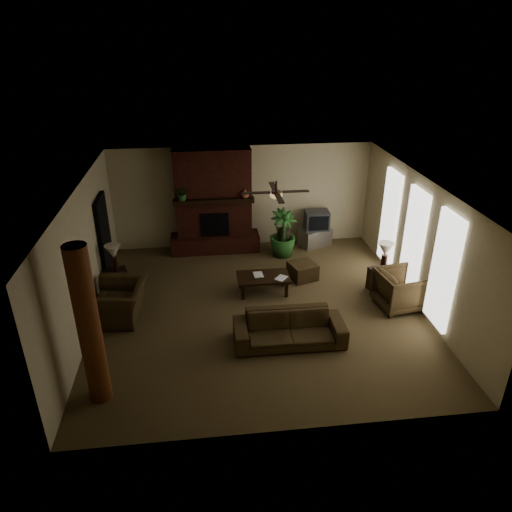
{
  "coord_description": "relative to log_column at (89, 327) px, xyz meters",
  "views": [
    {
      "loc": [
        -1.1,
        -8.77,
        5.61
      ],
      "look_at": [
        0.0,
        0.4,
        1.1
      ],
      "focal_mm": 33.2,
      "sensor_mm": 36.0,
      "label": 1
    }
  ],
  "objects": [
    {
      "name": "tv",
      "position": [
        4.98,
        5.54,
        -0.64
      ],
      "size": [
        0.67,
        0.55,
        0.52
      ],
      "color": "#363538",
      "rests_on": "tv_stand"
    },
    {
      "name": "coffee_table",
      "position": [
        3.16,
        3.1,
        -1.03
      ],
      "size": [
        1.2,
        0.7,
        0.43
      ],
      "color": "black",
      "rests_on": "ground"
    },
    {
      "name": "tv_stand",
      "position": [
        4.96,
        5.55,
        -1.15
      ],
      "size": [
        0.98,
        0.8,
        0.5
      ],
      "primitive_type": "cube",
      "rotation": [
        0.0,
        0.0,
        0.41
      ],
      "color": "#B9B9BB",
      "rests_on": "ground"
    },
    {
      "name": "lamp_right",
      "position": [
        5.92,
        2.9,
        -0.4
      ],
      "size": [
        0.43,
        0.43,
        0.65
      ],
      "color": "#301E15",
      "rests_on": "side_table_right"
    },
    {
      "name": "log_column",
      "position": [
        0.0,
        0.0,
        0.0
      ],
      "size": [
        0.36,
        0.36,
        2.8
      ],
      "primitive_type": "cylinder",
      "color": "brown",
      "rests_on": "ground"
    },
    {
      "name": "side_table_left",
      "position": [
        -0.2,
        3.48,
        -1.12
      ],
      "size": [
        0.63,
        0.63,
        0.55
      ],
      "primitive_type": "cube",
      "rotation": [
        0.0,
        0.0,
        0.32
      ],
      "color": "black",
      "rests_on": "ground"
    },
    {
      "name": "sofa",
      "position": [
        3.4,
        1.13,
        -0.98
      ],
      "size": [
        2.16,
        0.65,
        0.84
      ],
      "primitive_type": "imported",
      "rotation": [
        0.0,
        0.0,
        -0.01
      ],
      "color": "#3F311B",
      "rests_on": "ground"
    },
    {
      "name": "mantel_vase",
      "position": [
        2.96,
        5.35,
        0.27
      ],
      "size": [
        0.23,
        0.24,
        0.22
      ],
      "primitive_type": "imported",
      "rotation": [
        0.0,
        0.0,
        -0.03
      ],
      "color": "brown",
      "rests_on": "fireplace"
    },
    {
      "name": "windows",
      "position": [
        6.4,
        2.6,
        -0.05
      ],
      "size": [
        0.08,
        3.65,
        2.35
      ],
      "color": "white",
      "rests_on": "ground"
    },
    {
      "name": "lamp_left",
      "position": [
        -0.2,
        3.52,
        -0.4
      ],
      "size": [
        0.43,
        0.43,
        0.65
      ],
      "color": "#301E15",
      "rests_on": "side_table_left"
    },
    {
      "name": "book_a",
      "position": [
        2.93,
        3.14,
        -0.83
      ],
      "size": [
        0.22,
        0.04,
        0.29
      ],
      "primitive_type": "imported",
      "rotation": [
        0.0,
        0.0,
        0.05
      ],
      "color": "#999999",
      "rests_on": "coffee_table"
    },
    {
      "name": "armchair_left",
      "position": [
        0.01,
        2.42,
        -0.88
      ],
      "size": [
        0.89,
        1.26,
        1.04
      ],
      "primitive_type": "imported",
      "rotation": [
        0.0,
        0.0,
        -1.67
      ],
      "color": "#3F311B",
      "rests_on": "ground"
    },
    {
      "name": "floor_vase",
      "position": [
        3.98,
        5.14,
        -0.97
      ],
      "size": [
        0.34,
        0.34,
        0.77
      ],
      "color": "black",
      "rests_on": "ground"
    },
    {
      "name": "side_table_right",
      "position": [
        5.9,
        2.86,
        -1.12
      ],
      "size": [
        0.62,
        0.62,
        0.55
      ],
      "primitive_type": "cube",
      "rotation": [
        0.0,
        0.0,
        0.27
      ],
      "color": "black",
      "rests_on": "ground"
    },
    {
      "name": "mantel_plant",
      "position": [
        1.36,
        5.33,
        0.32
      ],
      "size": [
        0.43,
        0.46,
        0.33
      ],
      "primitive_type": "imported",
      "rotation": [
        0.0,
        0.0,
        -0.13
      ],
      "color": "#275622",
      "rests_on": "fireplace"
    },
    {
      "name": "ceiling_fan",
      "position": [
        3.35,
        2.7,
        1.13
      ],
      "size": [
        1.35,
        1.35,
        0.37
      ],
      "color": "#301E15",
      "rests_on": "ceiling"
    },
    {
      "name": "fireplace",
      "position": [
        2.15,
        5.62,
        -0.24
      ],
      "size": [
        2.4,
        0.7,
        2.8
      ],
      "color": "#491D13",
      "rests_on": "ground"
    },
    {
      "name": "book_b",
      "position": [
        3.46,
        3.0,
        -0.82
      ],
      "size": [
        0.18,
        0.15,
        0.29
      ],
      "primitive_type": "imported",
      "rotation": [
        0.0,
        0.0,
        -0.68
      ],
      "color": "#999999",
      "rests_on": "coffee_table"
    },
    {
      "name": "ottoman",
      "position": [
        4.2,
        3.67,
        -1.2
      ],
      "size": [
        0.75,
        0.75,
        0.4
      ],
      "primitive_type": "cube",
      "rotation": [
        0.0,
        0.0,
        0.31
      ],
      "color": "#3F311B",
      "rests_on": "ground"
    },
    {
      "name": "floor_plant",
      "position": [
        3.93,
        5.02,
        -1.04
      ],
      "size": [
        1.14,
        1.45,
        0.71
      ],
      "primitive_type": "imported",
      "rotation": [
        0.0,
        0.0,
        0.38
      ],
      "color": "#275622",
      "rests_on": "ground"
    },
    {
      "name": "room_shell",
      "position": [
        2.95,
        2.4,
        0.0
      ],
      "size": [
        7.0,
        7.0,
        7.0
      ],
      "color": "brown",
      "rests_on": "ground"
    },
    {
      "name": "armchair_right",
      "position": [
        6.03,
        2.13,
        -0.93
      ],
      "size": [
        0.99,
        1.04,
        0.95
      ],
      "primitive_type": "imported",
      "rotation": [
        0.0,
        0.0,
        1.72
      ],
      "color": "#3F311B",
      "rests_on": "ground"
    },
    {
      "name": "doorway",
      "position": [
        -0.49,
        4.2,
        -0.35
      ],
      "size": [
        0.1,
        1.0,
        2.1
      ],
      "primitive_type": "cube",
      "color": "black",
      "rests_on": "ground"
    }
  ]
}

